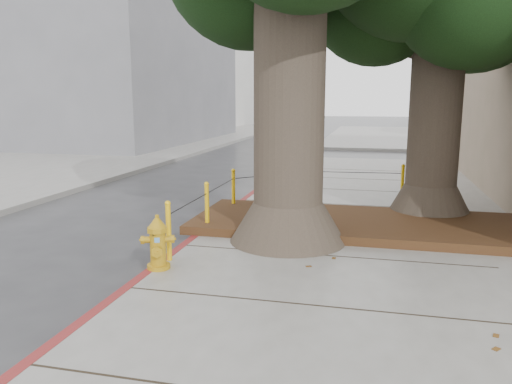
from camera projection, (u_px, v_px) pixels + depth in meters
ground at (274, 313)px, 6.20m from camera, size 140.00×140.00×0.00m
sidewalk_far at (451, 137)px, 33.47m from camera, size 16.00×20.00×0.15m
curb_red at (193, 241)px, 9.04m from camera, size 0.14×26.00×0.16m
planter_bed at (359, 224)px, 9.68m from camera, size 6.40×2.60×0.16m
building_far_grey at (101, 40)px, 29.56m from camera, size 12.00×16.00×12.00m
building_far_white at (201, 50)px, 51.72m from camera, size 12.00×18.00×15.00m
bollard_ring at (275, 193)px, 10.46m from camera, size 3.79×5.39×0.95m
fire_hydrant at (158, 243)px, 7.30m from camera, size 0.43×0.43×0.81m
car_silver at (509, 147)px, 21.44m from camera, size 3.37×1.63×1.11m
car_dark at (105, 136)px, 26.57m from camera, size 2.10×4.65×1.32m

